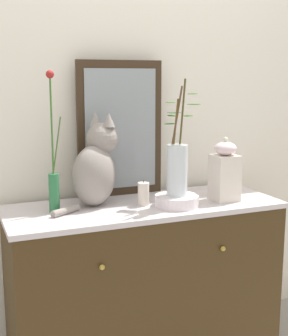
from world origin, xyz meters
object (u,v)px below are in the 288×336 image
at_px(vase_slim_green, 54,178).
at_px(vase_glass_clear, 177,166).
at_px(mirror_leaning, 120,129).
at_px(sideboard, 144,284).
at_px(jar_lidded_porcelain, 225,172).
at_px(candle_pillar, 143,194).
at_px(bowl_porcelain, 177,201).
at_px(cat_sitting, 96,166).

distance_m(vase_slim_green, vase_glass_clear, 0.58).
relative_size(mirror_leaning, vase_slim_green, 1.09).
height_order(sideboard, jar_lidded_porcelain, jar_lidded_porcelain).
xyz_separation_m(vase_glass_clear, jar_lidded_porcelain, (0.27, 0.01, -0.05)).
distance_m(vase_glass_clear, candle_pillar, 0.21).
xyz_separation_m(sideboard, mirror_leaning, (-0.04, 0.23, 0.76)).
bearing_deg(bowl_porcelain, candle_pillar, 151.18).
height_order(sideboard, vase_slim_green, vase_slim_green).
height_order(sideboard, vase_glass_clear, vase_glass_clear).
bearing_deg(mirror_leaning, jar_lidded_porcelain, -34.63).
distance_m(bowl_porcelain, candle_pillar, 0.16).
distance_m(sideboard, cat_sitting, 0.65).
distance_m(cat_sitting, jar_lidded_porcelain, 0.64).
distance_m(vase_glass_clear, jar_lidded_porcelain, 0.28).
relative_size(mirror_leaning, bowl_porcelain, 3.29).
height_order(cat_sitting, jar_lidded_porcelain, cat_sitting).
distance_m(sideboard, bowl_porcelain, 0.47).
relative_size(sideboard, vase_glass_clear, 2.44).
relative_size(sideboard, vase_slim_green, 2.10).
bearing_deg(cat_sitting, candle_pillar, -23.22).
distance_m(cat_sitting, bowl_porcelain, 0.42).
bearing_deg(candle_pillar, jar_lidded_porcelain, -8.81).
distance_m(mirror_leaning, bowl_porcelain, 0.49).
xyz_separation_m(mirror_leaning, jar_lidded_porcelain, (0.44, -0.31, -0.20)).
height_order(sideboard, mirror_leaning, mirror_leaning).
distance_m(mirror_leaning, vase_glass_clear, 0.39).
bearing_deg(bowl_porcelain, vase_slim_green, 168.70).
xyz_separation_m(sideboard, jar_lidded_porcelain, (0.40, -0.08, 0.56)).
bearing_deg(vase_glass_clear, sideboard, 146.02).
height_order(bowl_porcelain, vase_glass_clear, vase_glass_clear).
bearing_deg(jar_lidded_porcelain, bowl_porcelain, -177.11).
height_order(cat_sitting, vase_slim_green, vase_slim_green).
bearing_deg(sideboard, mirror_leaning, 99.80).
xyz_separation_m(cat_sitting, bowl_porcelain, (0.35, -0.17, -0.16)).
bearing_deg(bowl_porcelain, vase_glass_clear, 53.28).
distance_m(sideboard, mirror_leaning, 0.80).
xyz_separation_m(mirror_leaning, vase_slim_green, (-0.39, -0.21, -0.19)).
bearing_deg(vase_slim_green, mirror_leaning, 27.68).
xyz_separation_m(vase_slim_green, vase_glass_clear, (0.57, -0.11, 0.03)).
relative_size(sideboard, bowl_porcelain, 6.37).
bearing_deg(vase_slim_green, cat_sitting, 14.14).
bearing_deg(sideboard, candle_pillar, -121.56).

